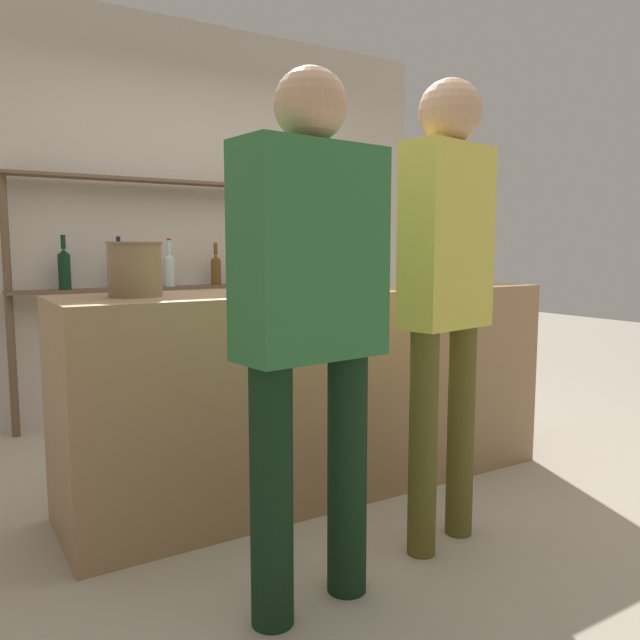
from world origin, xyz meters
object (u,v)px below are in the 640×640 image
at_px(customer_left, 311,304).
at_px(counter_bottle_0, 312,262).
at_px(ice_bucket, 135,269).
at_px(customer_center, 446,271).
at_px(counter_bottle_1, 447,261).
at_px(counter_bottle_2, 277,261).
at_px(wine_glass, 248,269).

bearing_deg(customer_left, counter_bottle_0, -37.76).
xyz_separation_m(ice_bucket, customer_center, (0.98, -0.81, -0.00)).
distance_m(counter_bottle_0, counter_bottle_1, 1.01).
bearing_deg(customer_center, counter_bottle_2, 5.23).
bearing_deg(ice_bucket, customer_left, -71.96).
bearing_deg(counter_bottle_1, customer_center, -133.40).
height_order(counter_bottle_2, wine_glass, counter_bottle_2).
distance_m(ice_bucket, customer_left, 0.97).
relative_size(counter_bottle_1, customer_center, 0.17).
relative_size(counter_bottle_0, wine_glass, 2.31).
relative_size(counter_bottle_2, customer_left, 0.21).
bearing_deg(customer_center, counter_bottle_0, -2.37).
bearing_deg(customer_left, ice_bucket, 11.57).
bearing_deg(wine_glass, customer_center, -47.37).
xyz_separation_m(wine_glass, customer_center, (0.56, -0.61, 0.00)).
height_order(counter_bottle_2, ice_bucket, counter_bottle_2).
bearing_deg(customer_center, customer_left, 87.69).
bearing_deg(customer_center, ice_bucket, 38.93).
bearing_deg(customer_left, wine_glass, -15.91).
distance_m(wine_glass, ice_bucket, 0.46).
bearing_deg(counter_bottle_0, counter_bottle_2, 145.17).
bearing_deg(counter_bottle_0, counter_bottle_1, 7.30).
height_order(counter_bottle_0, customer_center, customer_center).
relative_size(ice_bucket, customer_left, 0.13).
xyz_separation_m(counter_bottle_0, counter_bottle_2, (-0.14, 0.10, 0.01)).
bearing_deg(counter_bottle_2, customer_left, -112.22).
bearing_deg(ice_bucket, counter_bottle_2, 6.86).
height_order(counter_bottle_2, customer_center, customer_center).
height_order(counter_bottle_1, customer_center, customer_center).
xyz_separation_m(wine_glass, ice_bucket, (-0.42, 0.20, 0.00)).
relative_size(counter_bottle_2, ice_bucket, 1.56).
height_order(wine_glass, customer_center, customer_center).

